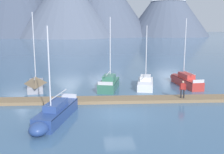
# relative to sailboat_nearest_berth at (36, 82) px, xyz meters

# --- Properties ---
(ground_plane) EXTENTS (700.00, 700.00, 0.00)m
(ground_plane) POSITION_rel_sailboat_nearest_berth_xyz_m (8.44, -10.21, -0.73)
(ground_plane) COLOR #426689
(mountain_central_massif) EXTENTS (68.64, 68.64, 43.79)m
(mountain_central_massif) POSITION_rel_sailboat_nearest_berth_xyz_m (-6.41, 156.38, 21.94)
(mountain_central_massif) COLOR slate
(mountain_central_massif) RESTS_ON ground
(mountain_east_summit) EXTENTS (63.11, 63.11, 42.98)m
(mountain_east_summit) POSITION_rel_sailboat_nearest_berth_xyz_m (68.83, 170.16, 21.59)
(mountain_east_summit) COLOR #4C566B
(mountain_east_summit) RESTS_ON ground
(dock) EXTENTS (23.05, 3.14, 0.30)m
(dock) POSITION_rel_sailboat_nearest_berth_xyz_m (8.44, -6.21, -0.59)
(dock) COLOR #846B4C
(dock) RESTS_ON ground
(sailboat_nearest_berth) EXTENTS (2.53, 6.64, 8.68)m
(sailboat_nearest_berth) POSITION_rel_sailboat_nearest_berth_xyz_m (0.00, 0.00, 0.00)
(sailboat_nearest_berth) COLOR #93939E
(sailboat_nearest_berth) RESTS_ON ground
(sailboat_second_berth) EXTENTS (3.20, 6.99, 7.13)m
(sailboat_second_berth) POSITION_rel_sailboat_nearest_berth_xyz_m (3.37, -11.23, -0.13)
(sailboat_second_berth) COLOR navy
(sailboat_second_berth) RESTS_ON ground
(sailboat_mid_dock_port) EXTENTS (3.17, 6.53, 8.15)m
(sailboat_mid_dock_port) POSITION_rel_sailboat_nearest_berth_xyz_m (8.55, -0.56, -0.09)
(sailboat_mid_dock_port) COLOR #336B56
(sailboat_mid_dock_port) RESTS_ON ground
(sailboat_mid_dock_starboard) EXTENTS (2.99, 6.15, 7.21)m
(sailboat_mid_dock_starboard) POSITION_rel_sailboat_nearest_berth_xyz_m (12.84, -0.44, -0.17)
(sailboat_mid_dock_starboard) COLOR silver
(sailboat_mid_dock_starboard) RESTS_ON ground
(sailboat_far_berth) EXTENTS (1.92, 7.28, 8.05)m
(sailboat_far_berth) POSITION_rel_sailboat_nearest_berth_xyz_m (17.83, 0.09, -0.10)
(sailboat_far_berth) COLOR #B2332D
(sailboat_far_berth) RESTS_ON ground
(person_on_dock) EXTENTS (0.55, 0.35, 1.69)m
(person_on_dock) POSITION_rel_sailboat_nearest_berth_xyz_m (14.98, -6.82, 0.53)
(person_on_dock) COLOR #232328
(person_on_dock) RESTS_ON dock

